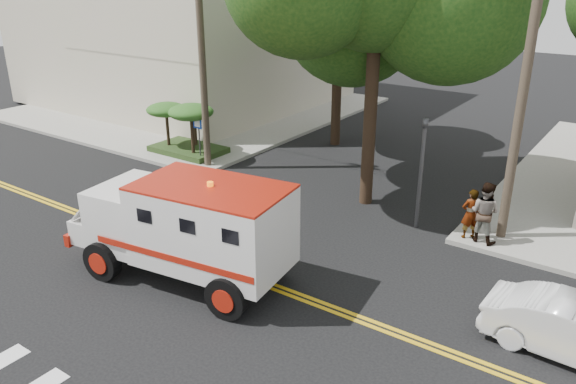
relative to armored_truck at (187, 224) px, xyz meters
The scene contains 12 objects.
ground 1.84m from the armored_truck, 96.05° to the left, with size 100.00×100.00×0.00m, color black.
sidewalk_nw 19.87m from the armored_truck, 133.34° to the left, with size 17.00×17.00×0.15m, color gray.
building_left 22.56m from the armored_truck, 134.44° to the left, with size 16.00×14.00×10.00m, color #BEB99C.
utility_pole_left 9.41m from the armored_truck, 129.51° to the left, with size 0.28×0.28×9.00m, color #382D23.
utility_pole_right 9.87m from the armored_truck, 48.88° to the left, with size 0.28×0.28×9.00m, color #382D23.
tree_left 13.63m from the armored_truck, 102.33° to the left, with size 4.48×4.20×7.70m.
traffic_signal 7.51m from the armored_truck, 60.35° to the left, with size 0.15×0.18×3.60m.
accessibility_sign 9.48m from the armored_truck, 131.65° to the left, with size 0.45×0.10×2.02m.
palm_planter 10.65m from the armored_truck, 135.01° to the left, with size 3.52×2.63×2.36m.
armored_truck is the anchor object (origin of this frame).
pedestrian_a 8.41m from the armored_truck, 49.85° to the left, with size 0.57×0.38×1.57m, color gray.
pedestrian_b 8.66m from the armored_truck, 47.84° to the left, with size 0.91×0.71×1.88m, color gray.
Camera 1 is at (9.80, -10.22, 7.81)m, focal length 35.00 mm.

